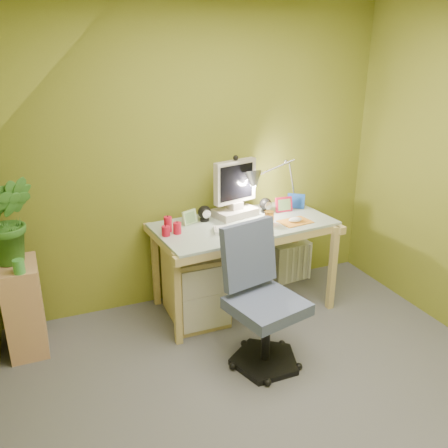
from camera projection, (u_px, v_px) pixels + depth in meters
name	position (u px, v px, depth m)	size (l,w,h in m)	color
floor	(288.00, 413.00, 2.82)	(3.20, 3.20, 0.01)	#515157
wall_back	(195.00, 158.00, 3.78)	(3.20, 0.01, 2.40)	olive
slope_ceiling	(82.00, 101.00, 1.81)	(1.10, 3.20, 1.10)	white
desk	(243.00, 265.00, 3.85)	(1.38, 0.69, 0.74)	tan
monitor	(235.00, 185.00, 3.78)	(0.38, 0.22, 0.52)	#B4ACA2
speaker_left	(204.00, 213.00, 3.74)	(0.11, 0.11, 0.13)	black
speaker_right	(266.00, 205.00, 3.93)	(0.10, 0.10, 0.12)	black
keyboard	(242.00, 229.00, 3.56)	(0.42, 0.13, 0.02)	silver
mousepad	(295.00, 222.00, 3.73)	(0.25, 0.17, 0.01)	#BA701D
mouse	(295.00, 220.00, 3.72)	(0.11, 0.07, 0.04)	white
amber_tumbler	(269.00, 217.00, 3.69)	(0.07, 0.07, 0.09)	#935715
candle_cluster	(169.00, 226.00, 3.49)	(0.15, 0.13, 0.11)	red
photo_frame_red	(284.00, 204.00, 3.95)	(0.14, 0.02, 0.12)	red
photo_frame_blue	(296.00, 201.00, 4.03)	(0.15, 0.02, 0.13)	navy
photo_frame_green	(190.00, 217.00, 3.68)	(0.13, 0.02, 0.11)	#ACD18F
desk_lamp	(285.00, 173.00, 3.92)	(0.59, 0.25, 0.63)	#ABABAF
side_ledge	(24.00, 308.00, 3.30)	(0.25, 0.38, 0.67)	tan
potted_plant	(10.00, 220.00, 3.12)	(0.33, 0.27, 0.60)	#316B23
green_cup	(19.00, 267.00, 3.05)	(0.07, 0.07, 0.09)	#3F913C
task_chair	(267.00, 305.00, 3.10)	(0.51, 0.51, 0.92)	#444E70
radiator	(291.00, 261.00, 4.37)	(0.36, 0.14, 0.36)	silver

